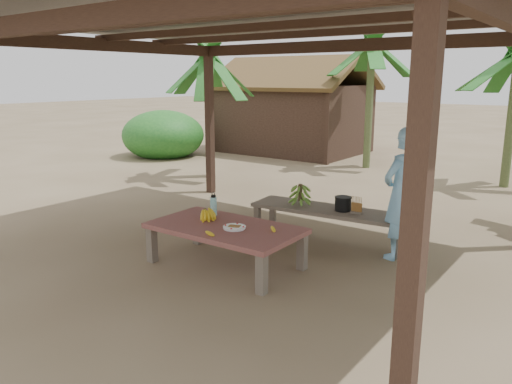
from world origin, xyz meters
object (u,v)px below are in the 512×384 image
Objects in this scene: work_table at (225,231)px; water_flask at (213,206)px; cooking_pot at (343,204)px; ripe_banana_bunch at (205,214)px; plate at (234,227)px; bench at (330,213)px; woman at (402,194)px.

work_table is 5.86× the size of water_flask.
work_table is at bearing -114.05° from cooking_pot.
ripe_banana_bunch is 0.54m from plate.
water_flask is at bearing -130.61° from bench.
woman reaches higher than water_flask.
water_flask reaches higher than ripe_banana_bunch.
plate is (0.53, -0.09, -0.06)m from ripe_banana_bunch.
woman is (1.41, 1.54, 0.31)m from plate.
work_table is 1.79m from cooking_pot.
ripe_banana_bunch is at bearing 170.49° from plate.
bench is 7.23× the size of water_flask.
plate is (0.17, -0.03, 0.08)m from work_table.
water_flask is (-0.95, -1.34, 0.24)m from bench.
woman reaches higher than cooking_pot.
woman reaches higher than ripe_banana_bunch.
water_flask is 0.19× the size of woman.
water_flask is at bearing 145.98° from work_table.
plate is 0.67m from water_flask.
plate is at bearing -22.30° from woman.
plate is 0.16× the size of woman.
cooking_pot is (1.14, 1.36, -0.09)m from water_flask.
work_table is 0.40m from ripe_banana_bunch.
plate reaches higher than work_table.
cooking_pot is at bearing -78.10° from woman.
water_flask reaches higher than bench.
ripe_banana_bunch reaches higher than cooking_pot.
water_flask is (-0.41, 0.27, 0.20)m from work_table.
water_flask is at bearing -129.94° from cooking_pot.
woman is (2.00, 1.24, 0.20)m from water_flask.
ripe_banana_bunch reaches higher than work_table.
work_table is 0.19m from plate.
bench is 8.40× the size of plate.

